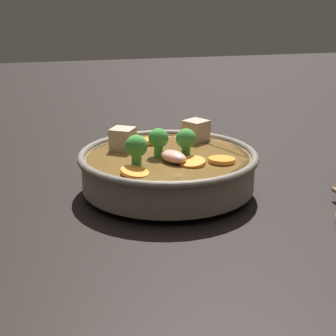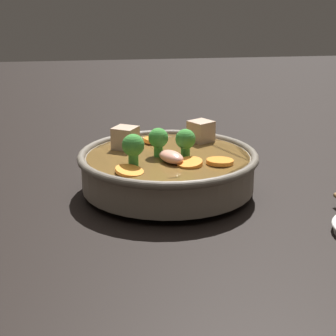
% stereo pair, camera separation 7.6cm
% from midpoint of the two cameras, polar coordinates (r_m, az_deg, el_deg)
% --- Properties ---
extents(ground_plane, '(3.00, 3.00, 0.00)m').
position_cam_midpoint_polar(ground_plane, '(0.86, -2.53, -2.52)').
color(ground_plane, black).
extents(stirfry_bowl, '(0.27, 0.27, 0.11)m').
position_cam_midpoint_polar(stirfry_bowl, '(0.85, -2.59, 0.10)').
color(stirfry_bowl, slate).
rests_on(stirfry_bowl, ground_plane).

